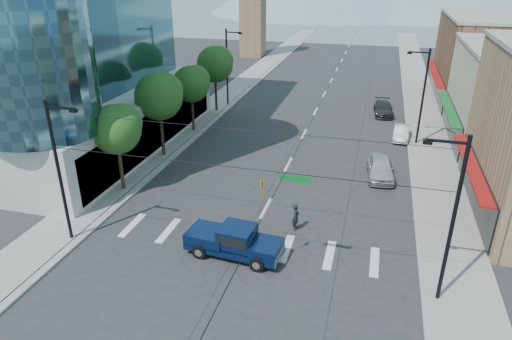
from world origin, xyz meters
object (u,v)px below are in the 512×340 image
object	(u,v)px
parked_car_mid	(401,133)
parked_car_far	(384,108)
pickup_truck	(234,240)
pedestrian	(296,217)
parked_car_near	(380,167)

from	to	relation	value
parked_car_mid	parked_car_far	size ratio (longest dim) A/B	0.82
pickup_truck	pedestrian	size ratio (longest dim) A/B	3.21
pedestrian	parked_car_near	bearing A→B (deg)	-30.03
pickup_truck	pedestrian	bearing A→B (deg)	56.95
pickup_truck	parked_car_near	distance (m)	15.68
pickup_truck	parked_car_mid	world-z (taller)	pickup_truck
parked_car_near	parked_car_far	size ratio (longest dim) A/B	1.01
pedestrian	parked_car_mid	world-z (taller)	pedestrian
pickup_truck	pedestrian	distance (m)	4.84
parked_car_near	parked_car_far	bearing A→B (deg)	84.66
pickup_truck	parked_car_mid	bearing A→B (deg)	71.78
parked_car_mid	parked_car_far	world-z (taller)	parked_car_far
pickup_truck	parked_car_far	size ratio (longest dim) A/B	1.21
parked_car_mid	parked_car_far	distance (m)	8.02
pedestrian	parked_car_mid	size ratio (longest dim) A/B	0.46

